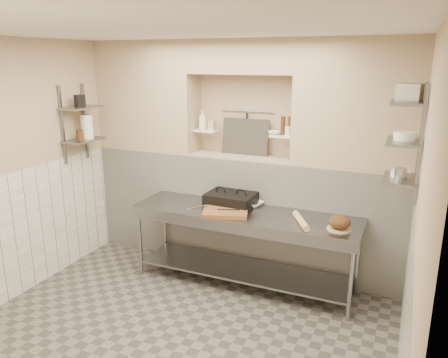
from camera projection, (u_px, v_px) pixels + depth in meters
The scene contains 48 objects.
floor at pixel (175, 339), 4.22m from camera, with size 4.00×3.90×0.10m, color #5B5650.
ceiling at pixel (164, 23), 3.45m from camera, with size 4.00×3.90×0.10m, color silver.
wall_left at pixel (2, 173), 4.63m from camera, with size 0.10×3.90×2.80m, color tan.
wall_right at pixel (425, 233), 3.05m from camera, with size 0.10×3.90×2.80m, color tan.
wall_back at pixel (249, 153), 5.61m from camera, with size 4.00×0.10×2.80m, color tan.
backwall_lower at pixel (241, 211), 5.57m from camera, with size 4.00×0.40×1.40m, color white.
alcove_sill at pixel (242, 156), 5.38m from camera, with size 1.30×0.40×0.02m, color tan.
backwall_pillar_left at pixel (148, 96), 5.71m from camera, with size 1.35×0.40×1.40m, color tan.
backwall_pillar_right at pixel (358, 104), 4.69m from camera, with size 1.35×0.40×1.40m, color tan.
backwall_header at pixel (243, 56), 5.07m from camera, with size 1.30×0.40×0.40m, color tan.
wainscot_left at pixel (15, 235), 4.79m from camera, with size 0.02×3.90×1.40m, color white.
wainscot_right at pixel (404, 318), 3.26m from camera, with size 0.02×3.90×1.40m, color white.
alcove_shelf_left at pixel (205, 131), 5.50m from camera, with size 0.28×0.16×0.03m, color white.
alcove_shelf_right at pixel (282, 136), 5.11m from camera, with size 0.28×0.16×0.03m, color white.
utensil_rail at pixel (248, 111), 5.39m from camera, with size 0.02×0.02×0.70m, color gray.
hanging_steel at pixel (247, 125), 5.42m from camera, with size 0.02×0.02×0.30m, color black.
splash_panel at pixel (245, 137), 5.41m from camera, with size 0.60×0.02×0.45m, color #383330.
shelf_rail_left_a at pixel (85, 121), 5.60m from camera, with size 0.03×0.03×0.95m, color slate.
shelf_rail_left_b at pixel (62, 125), 5.24m from camera, with size 0.03×0.03×0.95m, color slate.
wall_shelf_left_lower at pixel (84, 140), 5.42m from camera, with size 0.30×0.50×0.03m, color slate.
wall_shelf_left_upper at pixel (81, 108), 5.32m from camera, with size 0.30×0.50×0.03m, color slate.
shelf_rail_right_a at pixel (421, 139), 4.07m from camera, with size 0.03×0.03×1.05m, color slate.
shelf_rail_right_b at pixel (421, 147), 3.71m from camera, with size 0.03×0.03×1.05m, color slate.
wall_shelf_right_lower at pixel (400, 179), 4.03m from camera, with size 0.30×0.50×0.03m, color slate.
wall_shelf_right_mid at pixel (404, 142), 3.94m from camera, with size 0.30×0.50×0.03m, color slate.
wall_shelf_right_upper at pixel (409, 103), 3.85m from camera, with size 0.30×0.50×0.03m, color slate.
prep_table at pixel (244, 234), 4.99m from camera, with size 2.60×0.70×0.90m.
panini_press at pixel (231, 199), 5.13m from camera, with size 0.57×0.42×0.15m.
cutting_board at pixel (225, 212), 4.87m from camera, with size 0.50×0.35×0.04m, color brown.
knife_blade at pixel (228, 210), 4.87m from camera, with size 0.25×0.03×0.01m, color gray.
tongs at pixel (196, 208), 4.91m from camera, with size 0.02×0.02×0.26m, color gray.
mixing_bowl at pixel (252, 204), 5.13m from camera, with size 0.24×0.24×0.06m, color white.
rolling_pin at pixel (301, 221), 4.57m from camera, with size 0.07×0.07×0.45m, color tan.
bread_board at pixel (339, 229), 4.43m from camera, with size 0.25×0.25×0.01m, color tan.
bread_loaf at pixel (340, 222), 4.41m from camera, with size 0.22×0.22×0.13m, color #4C2D19.
bottle_soap at pixel (203, 120), 5.46m from camera, with size 0.09×0.09×0.24m, color white.
jar_alcove at pixel (212, 125), 5.47m from camera, with size 0.08×0.08×0.12m, color tan.
bowl_alcove at pixel (274, 133), 5.12m from camera, with size 0.14×0.14×0.04m, color white.
condiment_a at pixel (291, 126), 5.06m from camera, with size 0.06×0.06×0.22m, color #432212.
condiment_b at pixel (283, 126), 5.07m from camera, with size 0.06×0.06×0.22m, color #432212.
condiment_c at pixel (288, 131), 5.05m from camera, with size 0.06×0.06×0.11m, color white.
jug_left at pixel (87, 126), 5.44m from camera, with size 0.15×0.15×0.29m, color white.
jar_left at pixel (80, 135), 5.34m from camera, with size 0.08×0.08×0.13m, color #432212.
box_left_upper at pixel (80, 101), 5.28m from camera, with size 0.10×0.10×0.14m, color black.
bowl_right at pixel (401, 174), 4.07m from camera, with size 0.18×0.18×0.06m, color white.
canister_right at pixel (401, 174), 3.96m from camera, with size 0.10×0.10×0.10m, color gray.
bowl_right_mid at pixel (405, 136), 3.95m from camera, with size 0.20×0.20×0.07m, color white.
basket_right at pixel (410, 92), 3.85m from camera, with size 0.20×0.24×0.15m, color gray.
Camera 1 is at (1.90, -3.17, 2.57)m, focal length 35.00 mm.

